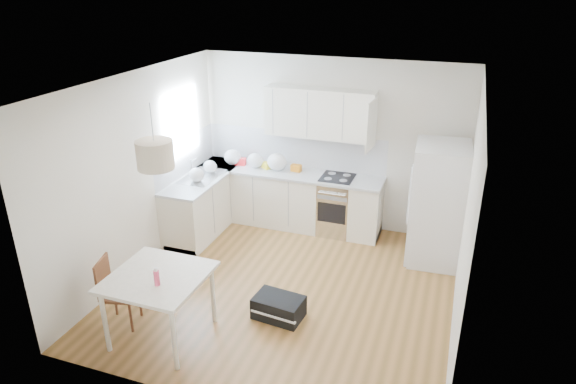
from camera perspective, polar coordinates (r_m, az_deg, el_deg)
The scene contains 29 objects.
floor at distance 6.89m, azimuth -0.17°, elevation -10.59°, with size 4.20×4.20×0.00m, color brown.
ceiling at distance 5.84m, azimuth -0.20°, elevation 12.03°, with size 4.20×4.20×0.00m, color white.
wall_back at distance 8.13m, azimuth 4.79°, elevation 5.31°, with size 4.20×4.20×0.00m, color beige.
wall_left at distance 7.17m, azimuth -16.21°, elevation 1.98°, with size 4.20×4.20×0.00m, color beige.
wall_right at distance 5.95m, azimuth 19.29°, elevation -2.87°, with size 4.20×4.20×0.00m, color beige.
window_glassblock at distance 7.96m, azimuth -11.77°, elevation 7.51°, with size 0.02×1.00×1.00m, color #BFE0F9.
cabinets_back at distance 8.35m, azimuth 0.07°, elevation -0.81°, with size 3.00×0.60×0.88m, color white.
cabinets_left at distance 8.30m, azimuth -9.16°, elevation -1.27°, with size 0.60×1.80×0.88m, color white.
counter_back at distance 8.17m, azimuth 0.07°, elevation 2.14°, with size 3.02×0.64×0.04m, color silver.
counter_left at distance 8.12m, azimuth -9.36°, elevation 1.69°, with size 0.64×1.82×0.04m, color silver.
backsplash_back at distance 8.33m, azimuth 0.74°, elevation 4.82°, with size 3.00×0.01×0.58m, color white.
backsplash_left at distance 8.16m, azimuth -11.33°, elevation 3.96°, with size 0.01×1.80×0.58m, color white.
upper_cabinets at distance 7.87m, azimuth 3.54°, elevation 8.73°, with size 1.70×0.32×0.75m, color white.
range_oven at distance 8.14m, azimuth 5.39°, elevation -1.56°, with size 0.50×0.61×0.88m, color silver, non-canonical shape.
sink at distance 8.08m, azimuth -9.54°, elevation 1.67°, with size 0.50×0.80×0.16m, color silver, non-canonical shape.
refrigerator at distance 7.47m, azimuth 16.40°, elevation -1.29°, with size 0.83×0.86×1.72m, color white, non-canonical shape.
dining_table at distance 5.87m, azimuth -14.22°, elevation -9.72°, with size 1.02×1.02×0.80m.
dining_chair at distance 6.35m, azimuth -18.13°, elevation -10.56°, with size 0.36×0.36×0.85m, color #462315, non-canonical shape.
drink_bottle at distance 5.61m, azimuth -14.40°, elevation -9.08°, with size 0.06×0.06×0.21m, color #D63B5B.
gym_bag at distance 6.31m, azimuth -1.05°, elevation -12.69°, with size 0.58×0.38×0.27m, color black.
pendant_lamp at distance 5.23m, azimuth -14.56°, elevation 4.03°, with size 0.37×0.37×0.29m, color beige.
grocery_bag_a at distance 8.49m, azimuth -6.19°, elevation 3.88°, with size 0.28×0.24×0.25m, color white.
grocery_bag_b at distance 8.32m, azimuth -3.64°, elevation 3.52°, with size 0.27×0.23×0.24m, color white.
grocery_bag_c at distance 8.18m, azimuth -1.25°, elevation 3.36°, with size 0.31×0.27×0.28m, color white.
grocery_bag_d at distance 8.20m, azimuth -8.66°, elevation 2.82°, with size 0.22×0.18×0.19m, color white.
grocery_bag_e at distance 7.85m, azimuth -10.14°, elevation 1.88°, with size 0.24×0.20×0.22m, color white.
snack_orange at distance 8.16m, azimuth 0.91°, elevation 2.68°, with size 0.16×0.10×0.11m, color orange.
snack_yellow at distance 8.29m, azimuth -2.45°, elevation 2.96°, with size 0.14×0.09×0.10m, color yellow.
snack_red at distance 8.48m, azimuth -5.30°, elevation 3.40°, with size 0.17×0.11×0.12m, color red.
Camera 1 is at (1.92, -5.40, 3.82)m, focal length 32.00 mm.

